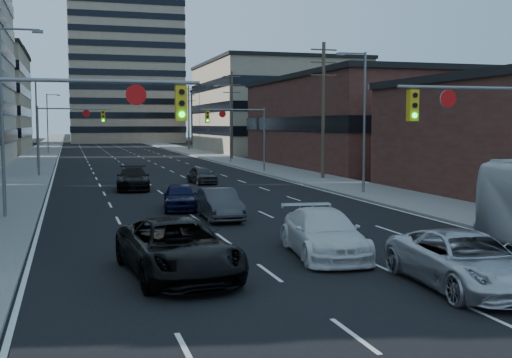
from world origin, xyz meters
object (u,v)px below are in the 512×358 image
at_px(black_pickup, 177,248).
at_px(sedan_blue, 180,197).
at_px(silver_suv, 465,261).
at_px(white_van, 324,233).

bearing_deg(black_pickup, sedan_blue, 74.93).
height_order(black_pickup, silver_suv, black_pickup).
relative_size(black_pickup, white_van, 1.12).
bearing_deg(sedan_blue, white_van, -70.44).
distance_m(black_pickup, silver_suv, 8.15).
bearing_deg(white_van, sedan_blue, 108.86).
xyz_separation_m(black_pickup, sedan_blue, (2.53, 14.57, -0.14)).
height_order(black_pickup, white_van, black_pickup).
height_order(black_pickup, sedan_blue, black_pickup).
bearing_deg(white_van, black_pickup, -156.83).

